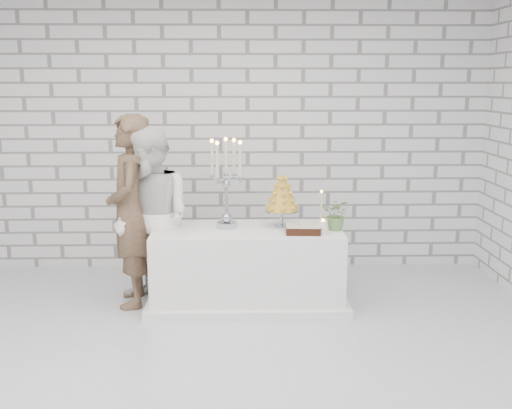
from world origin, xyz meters
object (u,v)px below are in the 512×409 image
object	(u,v)px
bride	(152,218)
groom	(130,211)
croquembouche	(282,200)
candelabra	(226,183)
cake_table	(247,266)

from	to	relation	value
bride	groom	bearing A→B (deg)	-152.32
croquembouche	groom	bearing A→B (deg)	-177.56
candelabra	croquembouche	distance (m)	0.57
bride	croquembouche	world-z (taller)	bride
cake_table	candelabra	bearing A→B (deg)	165.92
bride	candelabra	size ratio (longest dim) A/B	1.99
cake_table	croquembouche	world-z (taller)	croquembouche
candelabra	croquembouche	world-z (taller)	candelabra
groom	bride	distance (m)	0.23
groom	bride	xyz separation A→B (m)	(0.22, -0.06, -0.05)
groom	candelabra	bearing A→B (deg)	82.16
bride	candelabra	xyz separation A→B (m)	(0.70, 0.09, 0.32)
bride	croquembouche	bearing A→B (deg)	49.89
cake_table	bride	xyz separation A→B (m)	(-0.90, -0.04, 0.49)
cake_table	croquembouche	xyz separation A→B (m)	(0.34, 0.09, 0.64)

